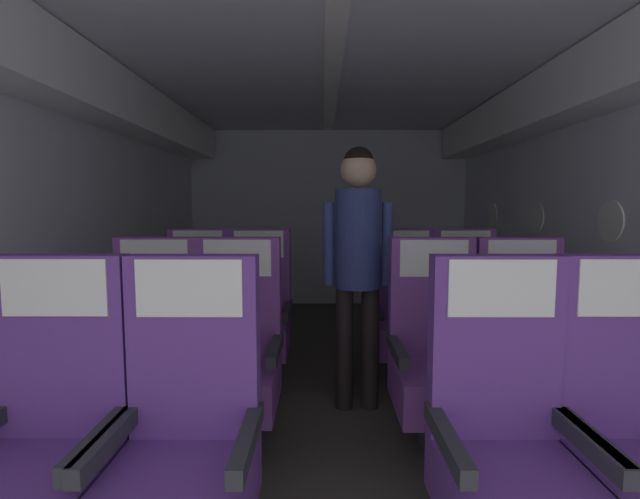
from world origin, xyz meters
TOP-DOWN VIEW (x-y plane):
  - ground at (0.00, 2.99)m, footprint 3.78×6.38m
  - fuselage_shell at (0.00, 3.27)m, footprint 3.66×6.03m
  - seat_a_left_window at (-1.00, 1.57)m, footprint 0.49×0.52m
  - seat_a_left_aisle at (-0.53, 1.56)m, footprint 0.49×0.52m
  - seat_a_right_window at (0.54, 1.57)m, footprint 0.49×0.52m
  - seat_b_left_window at (-0.99, 2.48)m, footprint 0.49×0.52m
  - seat_b_left_aisle at (-0.54, 2.48)m, footprint 0.49×0.52m
  - seat_b_right_aisle at (1.01, 2.47)m, footprint 0.49×0.52m
  - seat_b_right_window at (0.53, 2.47)m, footprint 0.49×0.52m
  - seat_c_left_window at (-1.01, 3.40)m, footprint 0.49×0.52m
  - seat_c_left_aisle at (-0.55, 3.39)m, footprint 0.49×0.52m
  - seat_c_right_aisle at (0.99, 3.39)m, footprint 0.49×0.52m
  - seat_c_right_window at (0.54, 3.41)m, footprint 0.49×0.52m
  - flight_attendant at (0.15, 2.89)m, footprint 0.43×0.28m

SIDE VIEW (x-z plane):
  - ground at x=0.00m, z-range -0.02..0.00m
  - seat_a_left_window at x=-1.00m, z-range -0.09..1.01m
  - seat_a_left_aisle at x=-0.53m, z-range -0.09..1.01m
  - seat_a_right_window at x=0.54m, z-range -0.09..1.01m
  - seat_b_left_window at x=-0.99m, z-range -0.09..1.01m
  - seat_b_left_aisle at x=-0.54m, z-range -0.09..1.01m
  - seat_b_right_aisle at x=1.01m, z-range -0.09..1.01m
  - seat_b_right_window at x=0.53m, z-range -0.09..1.01m
  - seat_c_left_window at x=-1.01m, z-range -0.09..1.01m
  - seat_c_left_aisle at x=-0.55m, z-range -0.09..1.01m
  - seat_c_right_aisle at x=0.99m, z-range -0.09..1.01m
  - seat_c_right_window at x=0.54m, z-range -0.09..1.01m
  - flight_attendant at x=0.15m, z-range 0.19..1.82m
  - fuselage_shell at x=0.00m, z-range 0.50..2.78m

